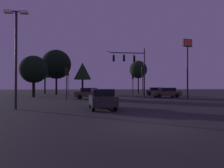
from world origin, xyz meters
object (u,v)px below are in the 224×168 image
tree_behind_sign (45,69)px  tree_left_far (138,70)px  tree_right_cluster (56,64)px  traffic_light_corner_right (133,80)px  traffic_signal_mast_arm (133,64)px  store_sign_illuminated (187,56)px  traffic_light_far_side (143,76)px  car_crossing_right (89,93)px  parking_lot_lamp_post (16,46)px  tree_lot_edge (34,69)px  car_far_lane (157,91)px  tree_center_horizon (83,71)px  traffic_light_corner_left (68,78)px  traffic_light_median (66,77)px  car_nearside_lane (102,99)px  car_crossing_left (166,92)px

tree_behind_sign → tree_left_far: tree_left_far is taller
tree_right_cluster → traffic_light_corner_right: bearing=-34.2°
traffic_signal_mast_arm → store_sign_illuminated: size_ratio=0.90×
traffic_light_far_side → store_sign_illuminated: store_sign_illuminated is taller
car_crossing_right → parking_lot_lamp_post: (-5.60, -11.35, 3.94)m
traffic_light_far_side → tree_lot_edge: (-15.85, 8.20, 1.40)m
car_far_lane → tree_lot_edge: 22.08m
tree_behind_sign → traffic_signal_mast_arm: bearing=-50.8°
tree_center_horizon → traffic_light_corner_right: bearing=-31.3°
traffic_signal_mast_arm → tree_behind_sign: (-16.36, 20.04, 0.78)m
store_sign_illuminated → tree_right_cluster: size_ratio=0.87×
tree_left_far → tree_center_horizon: size_ratio=1.31×
traffic_signal_mast_arm → tree_behind_sign: size_ratio=0.94×
car_far_lane → tree_behind_sign: size_ratio=0.59×
traffic_light_corner_left → parking_lot_lamp_post: bearing=-98.7°
traffic_light_corner_left → parking_lot_lamp_post: parking_lot_lamp_post is taller
traffic_light_median → traffic_light_far_side: traffic_light_far_side is taller
parking_lot_lamp_post → tree_lot_edge: (-3.34, 17.67, -0.27)m
tree_behind_sign → tree_left_far: bearing=-1.6°
car_crossing_right → traffic_light_corner_right: bearing=35.0°
traffic_light_far_side → car_nearside_lane: bearing=-121.2°
car_far_lane → tree_left_far: (-0.51, 11.37, 5.08)m
car_nearside_lane → tree_lot_edge: bearing=118.1°
tree_left_far → tree_lot_edge: (-21.13, -13.81, -1.40)m
tree_right_cluster → tree_lot_edge: size_ratio=1.38×
tree_left_far → car_crossing_left: bearing=-91.0°
traffic_signal_mast_arm → tree_behind_sign: tree_behind_sign is taller
car_crossing_right → tree_behind_sign: size_ratio=0.56×
traffic_light_median → store_sign_illuminated: (15.80, -0.40, 2.89)m
traffic_light_median → tree_behind_sign: size_ratio=0.53×
store_sign_illuminated → tree_left_far: bearing=91.8°
traffic_light_corner_right → car_crossing_right: bearing=-145.0°
traffic_light_median → car_nearside_lane: (3.69, -10.05, -2.10)m
traffic_light_corner_left → store_sign_illuminated: size_ratio=0.54×
parking_lot_lamp_post → tree_center_horizon: bearing=78.4°
car_far_lane → tree_left_far: 12.46m
traffic_light_median → car_crossing_left: 15.48m
traffic_light_corner_right → tree_left_far: bearing=71.8°
traffic_light_far_side → tree_center_horizon: (-8.08, 12.08, 1.50)m
traffic_light_corner_right → tree_left_far: tree_left_far is taller
traffic_light_far_side → car_nearside_lane: 11.99m
traffic_light_median → parking_lot_lamp_post: size_ratio=0.55×
traffic_light_median → tree_lot_edge: bearing=126.3°
car_nearside_lane → car_crossing_left: 18.01m
traffic_signal_mast_arm → traffic_light_corner_right: (1.05, 4.35, -2.19)m
traffic_light_median → traffic_light_corner_left: bearing=93.5°
car_nearside_lane → store_sign_illuminated: store_sign_illuminated is taller
traffic_light_corner_left → traffic_light_corner_right: size_ratio=1.10×
car_crossing_left → tree_right_cluster: (-18.47, 12.24, 5.45)m
parking_lot_lamp_post → tree_right_cluster: bearing=92.2°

